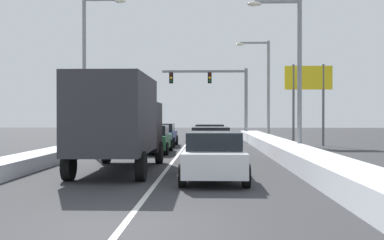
{
  "coord_description": "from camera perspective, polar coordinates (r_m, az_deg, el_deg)",
  "views": [
    {
      "loc": [
        1.54,
        -8.1,
        2.0
      ],
      "look_at": [
        0.64,
        18.53,
        1.78
      ],
      "focal_mm": 44.02,
      "sensor_mm": 36.0,
      "label": 1
    }
  ],
  "objects": [
    {
      "name": "ground_plane",
      "position": [
        21.6,
        -2.18,
        -4.84
      ],
      "size": [
        120.0,
        120.0,
        0.0
      ],
      "primitive_type": "plane",
      "color": "#333335"
    },
    {
      "name": "lane_stripe_between_right_lane_and_center_lane",
      "position": [
        24.91,
        -1.62,
        -4.12
      ],
      "size": [
        0.14,
        36.7,
        0.01
      ],
      "primitive_type": "cube",
      "color": "silver",
      "rests_on": "ground"
    },
    {
      "name": "snow_bank_right_shoulder",
      "position": [
        25.12,
        10.55,
        -3.33
      ],
      "size": [
        1.54,
        36.7,
        0.67
      ],
      "primitive_type": "cube",
      "color": "white",
      "rests_on": "ground"
    },
    {
      "name": "snow_bank_left_shoulder",
      "position": [
        25.77,
        -13.49,
        -3.41
      ],
      "size": [
        1.36,
        36.7,
        0.53
      ],
      "primitive_type": "cube",
      "color": "white",
      "rests_on": "ground"
    },
    {
      "name": "sedan_white_right_lane_nearest",
      "position": [
        14.71,
        2.65,
        -4.35
      ],
      "size": [
        2.0,
        4.5,
        1.51
      ],
      "color": "silver",
      "rests_on": "ground"
    },
    {
      "name": "sedan_maroon_right_lane_second",
      "position": [
        21.3,
        2.27,
        -2.86
      ],
      "size": [
        2.0,
        4.5,
        1.51
      ],
      "color": "maroon",
      "rests_on": "ground"
    },
    {
      "name": "sedan_gray_right_lane_third",
      "position": [
        28.16,
        2.15,
        -2.05
      ],
      "size": [
        2.0,
        4.5,
        1.51
      ],
      "color": "slate",
      "rests_on": "ground"
    },
    {
      "name": "box_truck_center_lane_nearest",
      "position": [
        17.1,
        -8.78,
        0.13
      ],
      "size": [
        2.53,
        7.2,
        3.36
      ],
      "color": "black",
      "rests_on": "ground"
    },
    {
      "name": "sedan_green_center_lane_second",
      "position": [
        25.6,
        -4.84,
        -2.3
      ],
      "size": [
        2.0,
        4.5,
        1.51
      ],
      "color": "#1E5633",
      "rests_on": "ground"
    },
    {
      "name": "sedan_navy_center_lane_third",
      "position": [
        31.39,
        -3.73,
        -1.79
      ],
      "size": [
        2.0,
        4.5,
        1.51
      ],
      "color": "navy",
      "rests_on": "ground"
    },
    {
      "name": "traffic_light_gantry",
      "position": [
        41.54,
        3.36,
        3.91
      ],
      "size": [
        7.54,
        0.47,
        6.2
      ],
      "color": "slate",
      "rests_on": "ground"
    },
    {
      "name": "street_lamp_right_near",
      "position": [
        23.63,
        12.0,
        6.93
      ],
      "size": [
        2.66,
        0.36,
        7.74
      ],
      "color": "gray",
      "rests_on": "ground"
    },
    {
      "name": "street_lamp_right_mid",
      "position": [
        36.82,
        8.67,
        4.67
      ],
      "size": [
        2.66,
        0.36,
        7.81
      ],
      "color": "gray",
      "rests_on": "ground"
    },
    {
      "name": "street_lamp_left_mid",
      "position": [
        29.34,
        -12.3,
        7.17
      ],
      "size": [
        2.66,
        0.36,
        9.2
      ],
      "color": "gray",
      "rests_on": "ground"
    },
    {
      "name": "roadside_sign_right",
      "position": [
        32.77,
        13.92,
        3.99
      ],
      "size": [
        3.2,
        0.16,
        5.5
      ],
      "color": "#59595B",
      "rests_on": "ground"
    }
  ]
}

